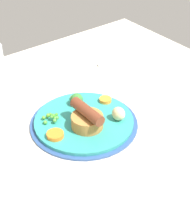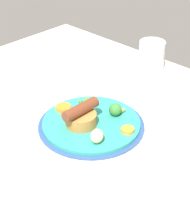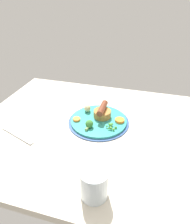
{
  "view_description": "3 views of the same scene",
  "coord_description": "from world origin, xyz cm",
  "views": [
    {
      "loc": [
        39.31,
        63.33,
        59.84
      ],
      "look_at": [
        -4.69,
        6.27,
        7.03
      ],
      "focal_mm": 60.0,
      "sensor_mm": 36.0,
      "label": 1
    },
    {
      "loc": [
        -56.0,
        58.4,
        57.29
      ],
      "look_at": [
        -3.47,
        3.68,
        7.22
      ],
      "focal_mm": 60.0,
      "sensor_mm": 36.0,
      "label": 2
    },
    {
      "loc": [
        14.88,
        -64.83,
        54.21
      ],
      "look_at": [
        -4.78,
        5.43,
        7.23
      ],
      "focal_mm": 32.0,
      "sensor_mm": 36.0,
      "label": 3
    }
  ],
  "objects": [
    {
      "name": "pea_pile",
      "position": [
        3.62,
        -0.22,
        5.43
      ],
      "size": [
        4.44,
        3.91,
        1.95
      ],
      "color": "green",
      "rests_on": "dinner_plate"
    },
    {
      "name": "broccoli_floret_near",
      "position": [
        -5.16,
        -2.12,
        5.93
      ],
      "size": [
        3.21,
        4.66,
        3.21
      ],
      "rotation": [
        0.0,
        0.0,
        1.38
      ],
      "color": "#387A33",
      "rests_on": "dinner_plate"
    },
    {
      "name": "carrot_slice_2",
      "position": [
        6.21,
        5.43,
        4.92
      ],
      "size": [
        5.48,
        5.48,
        1.04
      ],
      "primitive_type": "cylinder",
      "rotation": [
        0.0,
        0.0,
        2.58
      ],
      "color": "orange",
      "rests_on": "dinner_plate"
    },
    {
      "name": "dining_table",
      "position": [
        0.0,
        0.0,
        1.5
      ],
      "size": [
        110.0,
        80.0,
        3.0
      ],
      "primitive_type": "cube",
      "color": "beige",
      "rests_on": "ground"
    },
    {
      "name": "sausage_pudding",
      "position": [
        -1.87,
        6.92,
        6.79
      ],
      "size": [
        7.62,
        9.99,
        5.77
      ],
      "rotation": [
        0.0,
        0.0,
        4.71
      ],
      "color": "#AD7538",
      "rests_on": "dinner_plate"
    },
    {
      "name": "dinner_plate",
      "position": [
        -2.78,
        4.29,
        3.57
      ],
      "size": [
        26.47,
        26.47,
        1.4
      ],
      "color": "#2D4C84",
      "rests_on": "dining_table"
    },
    {
      "name": "fork",
      "position": [
        -31.89,
        -13.54,
        3.3
      ],
      "size": [
        17.51,
        7.48,
        0.6
      ],
      "primitive_type": "cube",
      "rotation": [
        0.0,
        0.0,
        -0.34
      ],
      "color": "silver",
      "rests_on": "dining_table"
    },
    {
      "name": "drinking_glass",
      "position": [
        5.05,
        -30.57,
        7.81
      ],
      "size": [
        7.99,
        7.99,
        9.61
      ],
      "primitive_type": "cylinder",
      "color": "silver",
      "rests_on": "dining_table"
    },
    {
      "name": "potato_chunk_0",
      "position": [
        -9.51,
        9.32,
        6.14
      ],
      "size": [
        3.6,
        3.95,
        3.47
      ],
      "primitive_type": "ellipsoid",
      "rotation": [
        0.0,
        0.0,
        1.83
      ],
      "color": "beige",
      "rests_on": "dinner_plate"
    },
    {
      "name": "carrot_slice_0",
      "position": [
        -11.92,
        1.31,
        4.85
      ],
      "size": [
        3.3,
        3.3,
        0.9
      ],
      "primitive_type": "cylinder",
      "rotation": [
        0.0,
        0.0,
        3.09
      ],
      "color": "orange",
      "rests_on": "dinner_plate"
    }
  ]
}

